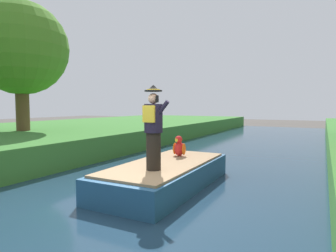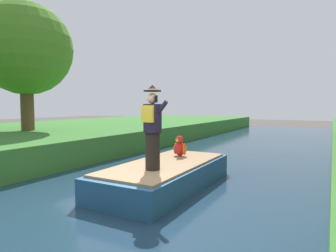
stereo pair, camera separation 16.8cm
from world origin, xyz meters
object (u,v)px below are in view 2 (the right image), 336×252
at_px(boat, 166,175).
at_px(parrot_plush, 180,147).
at_px(person_pirate, 153,128).
at_px(tree_tall, 25,49).

height_order(boat, parrot_plush, parrot_plush).
xyz_separation_m(person_pirate, tree_tall, (-8.54, 2.90, 2.97)).
relative_size(parrot_plush, tree_tall, 0.10).
height_order(boat, person_pirate, person_pirate).
distance_m(person_pirate, tree_tall, 9.49).
distance_m(parrot_plush, tree_tall, 9.09).
xyz_separation_m(parrot_plush, tree_tall, (-8.26, 1.07, 3.65)).
relative_size(person_pirate, parrot_plush, 3.25).
bearing_deg(boat, person_pirate, -79.44).
distance_m(boat, tree_tall, 9.60).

